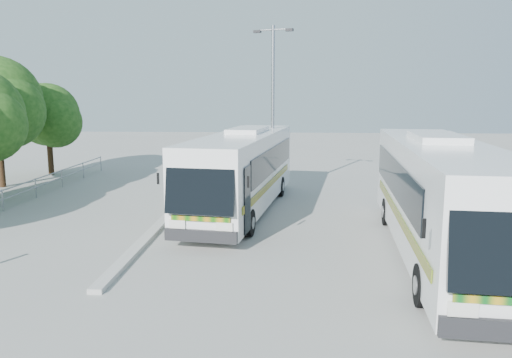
# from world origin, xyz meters

# --- Properties ---
(ground) EXTENTS (100.00, 100.00, 0.00)m
(ground) POSITION_xyz_m (0.00, 0.00, 0.00)
(ground) COLOR #979792
(ground) RESTS_ON ground
(kerb_divider) EXTENTS (0.40, 16.00, 0.15)m
(kerb_divider) POSITION_xyz_m (-2.30, 2.00, 0.07)
(kerb_divider) COLOR #B2B2AD
(kerb_divider) RESTS_ON ground
(railing) EXTENTS (0.06, 22.00, 1.00)m
(railing) POSITION_xyz_m (-10.00, 4.00, 0.74)
(railing) COLOR gray
(railing) RESTS_ON ground
(tree_far_e) EXTENTS (4.54, 4.28, 5.92)m
(tree_far_e) POSITION_xyz_m (-12.63, 13.30, 3.89)
(tree_far_e) COLOR #382314
(tree_far_e) RESTS_ON ground
(coach_main) EXTENTS (4.27, 12.77, 3.48)m
(coach_main) POSITION_xyz_m (0.77, 3.83, 1.91)
(coach_main) COLOR silver
(coach_main) RESTS_ON ground
(coach_adjacent) EXTENTS (3.80, 13.47, 3.69)m
(coach_adjacent) POSITION_xyz_m (7.71, -2.11, 2.02)
(coach_adjacent) COLOR white
(coach_adjacent) RESTS_ON ground
(lamppost) EXTENTS (2.04, 0.89, 8.60)m
(lamppost) POSITION_xyz_m (2.00, 7.56, 4.75)
(lamppost) COLOR gray
(lamppost) RESTS_ON ground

